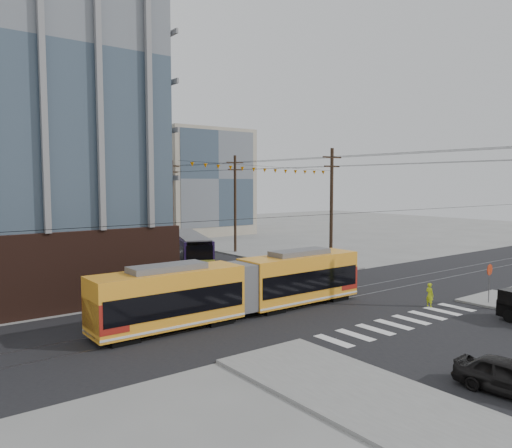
{
  "coord_description": "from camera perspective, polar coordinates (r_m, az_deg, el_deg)",
  "views": [
    {
      "loc": [
        -23.59,
        -20.21,
        8.0
      ],
      "look_at": [
        -0.99,
        9.59,
        4.86
      ],
      "focal_mm": 35.0,
      "sensor_mm": 36.0,
      "label": 1
    }
  ],
  "objects": [
    {
      "name": "city_bus",
      "position": [
        46.71,
        -7.72,
        -3.04
      ],
      "size": [
        6.56,
        11.94,
        3.34
      ],
      "primitive_type": null,
      "rotation": [
        0.0,
        0.0,
        -0.36
      ],
      "color": "#21133D",
      "rests_on": "ground"
    },
    {
      "name": "stop_sign",
      "position": [
        36.16,
        25.09,
        -6.41
      ],
      "size": [
        0.82,
        0.82,
        2.52
      ],
      "primitive_type": null,
      "rotation": [
        0.0,
        0.0,
        0.07
      ],
      "color": "#AD2607",
      "rests_on": "ground"
    },
    {
      "name": "parked_car_grey",
      "position": [
        49.59,
        -15.42,
        -3.84
      ],
      "size": [
        4.02,
        5.59,
        1.41
      ],
      "primitive_type": "imported",
      "rotation": [
        0.0,
        0.0,
        3.51
      ],
      "color": "slate",
      "rests_on": "ground"
    },
    {
      "name": "pedestrian",
      "position": [
        34.21,
        19.24,
        -7.66
      ],
      "size": [
        0.45,
        0.61,
        1.56
      ],
      "primitive_type": "imported",
      "rotation": [
        0.0,
        0.0,
        1.44
      ],
      "color": "#C5DC19",
      "rests_on": "ground"
    },
    {
      "name": "bg_bldg_ne_far",
      "position": [
        97.53,
        -11.97,
        4.1
      ],
      "size": [
        16.0,
        16.0,
        14.0
      ],
      "primitive_type": "cube",
      "color": "#8C99A5",
      "rests_on": "ground"
    },
    {
      "name": "parked_car_white",
      "position": [
        43.22,
        -12.0,
        -5.0
      ],
      "size": [
        3.95,
        5.4,
        1.45
      ],
      "primitive_type": "imported",
      "rotation": [
        0.0,
        0.0,
        3.58
      ],
      "color": "beige",
      "rests_on": "ground"
    },
    {
      "name": "ground",
      "position": [
        32.07,
        12.02,
        -9.75
      ],
      "size": [
        160.0,
        160.0,
        0.0
      ],
      "primitive_type": "plane",
      "color": "slate"
    },
    {
      "name": "bg_bldg_ne_near",
      "position": [
        78.86,
        -7.07,
        4.76
      ],
      "size": [
        14.0,
        14.0,
        16.0
      ],
      "primitive_type": "cube",
      "color": "gray",
      "rests_on": "ground"
    },
    {
      "name": "utility_pole_far",
      "position": [
        82.73,
        -14.36,
        2.91
      ],
      "size": [
        0.3,
        0.3,
        11.0
      ],
      "primitive_type": "cylinder",
      "color": "black",
      "rests_on": "ground"
    },
    {
      "name": "black_sedan",
      "position": [
        21.83,
        27.05,
        -15.31
      ],
      "size": [
        2.0,
        4.18,
        1.38
      ],
      "primitive_type": "imported",
      "rotation": [
        0.0,
        0.0,
        0.09
      ],
      "color": "black",
      "rests_on": "ground"
    },
    {
      "name": "parked_car_silver",
      "position": [
        39.14,
        -9.63,
        -5.94
      ],
      "size": [
        3.19,
        4.87,
        1.52
      ],
      "primitive_type": "imported",
      "rotation": [
        0.0,
        0.0,
        2.76
      ],
      "color": "#B3B5BC",
      "rests_on": "ground"
    },
    {
      "name": "streetcar",
      "position": [
        29.96,
        -1.82,
        -7.28
      ],
      "size": [
        18.0,
        2.6,
        3.47
      ],
      "primitive_type": null,
      "rotation": [
        0.0,
        0.0,
        0.0
      ],
      "color": "orange",
      "rests_on": "ground"
    },
    {
      "name": "jersey_barrier",
      "position": [
        45.74,
        7.72,
        -4.77
      ],
      "size": [
        2.14,
        4.42,
        0.86
      ],
      "primitive_type": "cube",
      "rotation": [
        0.0,
        0.0,
        -0.28
      ],
      "color": "gray",
      "rests_on": "ground"
    }
  ]
}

